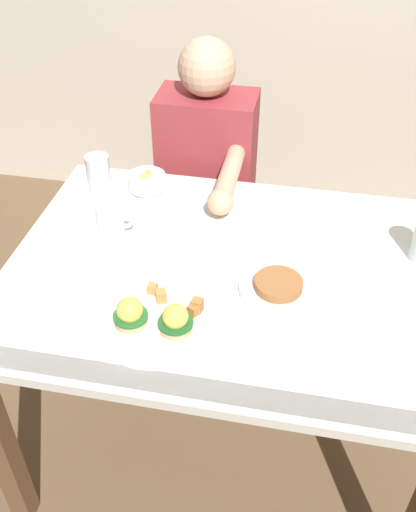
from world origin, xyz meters
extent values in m
plane|color=brown|center=(0.00, 0.00, 0.00)|extent=(6.00, 6.00, 0.00)
cube|color=white|center=(0.00, 0.00, 0.73)|extent=(1.20, 0.90, 0.03)
cube|color=#4C6BB7|center=(0.00, -0.40, 0.74)|extent=(1.20, 0.06, 0.00)
cube|color=#4C6BB7|center=(0.00, 0.40, 0.74)|extent=(1.20, 0.06, 0.00)
cube|color=brown|center=(-0.55, -0.40, 0.36)|extent=(0.06, 0.06, 0.71)
cube|color=brown|center=(-0.55, 0.40, 0.36)|extent=(0.06, 0.06, 0.71)
cube|color=brown|center=(0.55, 0.40, 0.36)|extent=(0.06, 0.06, 0.71)
cylinder|color=white|center=(-0.14, -0.24, 0.75)|extent=(0.27, 0.27, 0.01)
cylinder|color=tan|center=(-0.19, -0.25, 0.76)|extent=(0.08, 0.08, 0.02)
cylinder|color=#286B2D|center=(-0.19, -0.25, 0.78)|extent=(0.08, 0.08, 0.01)
sphere|color=#F7DB56|center=(-0.19, -0.25, 0.80)|extent=(0.06, 0.06, 0.06)
cylinder|color=tan|center=(-0.08, -0.25, 0.76)|extent=(0.08, 0.08, 0.02)
cylinder|color=#236028|center=(-0.08, -0.25, 0.78)|extent=(0.08, 0.08, 0.01)
sphere|color=#F7DB56|center=(-0.08, -0.25, 0.79)|extent=(0.06, 0.06, 0.06)
cube|color=#B77A42|center=(-0.05, -0.18, 0.77)|extent=(0.03, 0.03, 0.04)
cube|color=tan|center=(-0.17, -0.14, 0.77)|extent=(0.02, 0.02, 0.03)
cube|color=#AD7038|center=(-0.05, -0.19, 0.77)|extent=(0.03, 0.03, 0.03)
cube|color=tan|center=(-0.14, -0.16, 0.77)|extent=(0.03, 0.03, 0.03)
cylinder|color=white|center=(-0.32, 0.34, 0.74)|extent=(0.10, 0.10, 0.01)
cylinder|color=white|center=(-0.32, 0.34, 0.77)|extent=(0.12, 0.12, 0.04)
cube|color=#EA6B70|center=(-0.33, 0.33, 0.77)|extent=(0.03, 0.03, 0.02)
cube|color=#F4A85B|center=(-0.32, 0.36, 0.79)|extent=(0.03, 0.03, 0.02)
cube|color=#F4DB66|center=(-0.33, 0.33, 0.79)|extent=(0.04, 0.04, 0.03)
cube|color=#EA6B70|center=(-0.32, 0.36, 0.77)|extent=(0.03, 0.03, 0.02)
cube|color=#B7E093|center=(-0.34, 0.32, 0.78)|extent=(0.04, 0.04, 0.03)
cube|color=#EA6B70|center=(-0.31, 0.37, 0.78)|extent=(0.03, 0.03, 0.03)
cube|color=#EA6B70|center=(-0.32, 0.31, 0.77)|extent=(0.04, 0.04, 0.03)
cube|color=#F4A85B|center=(-0.32, 0.35, 0.78)|extent=(0.04, 0.04, 0.03)
cylinder|color=white|center=(-0.36, 0.10, 0.79)|extent=(0.08, 0.08, 0.09)
cylinder|color=black|center=(-0.36, 0.10, 0.83)|extent=(0.07, 0.07, 0.01)
torus|color=white|center=(-0.32, 0.10, 0.79)|extent=(0.06, 0.02, 0.06)
cube|color=silver|center=(0.08, 0.19, 0.74)|extent=(0.10, 0.08, 0.00)
cube|color=silver|center=(0.02, 0.15, 0.74)|extent=(0.04, 0.04, 0.00)
cylinder|color=silver|center=(-0.46, 0.30, 0.80)|extent=(0.07, 0.07, 0.13)
cylinder|color=silver|center=(-0.46, 0.30, 0.78)|extent=(0.07, 0.07, 0.07)
cylinder|color=white|center=(0.14, -0.06, 0.75)|extent=(0.20, 0.20, 0.01)
cylinder|color=#A36638|center=(0.14, -0.06, 0.76)|extent=(0.12, 0.12, 0.02)
cylinder|color=#33333D|center=(-0.27, 0.53, 0.23)|extent=(0.11, 0.11, 0.45)
cylinder|color=#33333D|center=(-0.09, 0.53, 0.23)|extent=(0.11, 0.11, 0.45)
cube|color=#993338|center=(-0.18, 0.63, 0.70)|extent=(0.34, 0.20, 0.50)
sphere|color=#DBAD89|center=(-0.18, 0.63, 1.04)|extent=(0.19, 0.19, 0.19)
cylinder|color=#DBAD89|center=(-0.06, 0.38, 0.80)|extent=(0.06, 0.30, 0.06)
sphere|color=#DBAD89|center=(-0.06, 0.23, 0.80)|extent=(0.08, 0.08, 0.08)
camera|label=1|loc=(0.17, -1.17, 1.75)|focal=40.59mm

